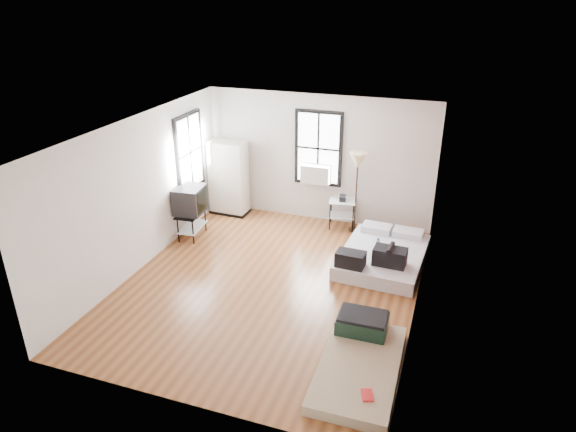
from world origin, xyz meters
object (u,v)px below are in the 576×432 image
at_px(mattress_main, 382,255).
at_px(side_table, 342,206).
at_px(mattress_bare, 360,356).
at_px(floor_lamp, 358,164).
at_px(wardrobe, 229,178).
at_px(tv_stand, 190,201).

relative_size(mattress_main, side_table, 2.83).
bearing_deg(mattress_main, mattress_bare, -83.29).
bearing_deg(floor_lamp, mattress_main, -57.14).
distance_m(mattress_bare, wardrobe, 5.79).
xyz_separation_m(mattress_main, side_table, (-1.11, 1.33, 0.33)).
distance_m(side_table, tv_stand, 3.22).
bearing_deg(side_table, mattress_bare, -73.14).
distance_m(mattress_bare, side_table, 4.47).
relative_size(mattress_bare, wardrobe, 1.19).
bearing_deg(mattress_bare, floor_lamp, 102.55).
height_order(mattress_main, tv_stand, tv_stand).
bearing_deg(tv_stand, side_table, 22.06).
relative_size(mattress_main, wardrobe, 1.23).
distance_m(mattress_main, wardrobe, 4.01).
relative_size(floor_lamp, tv_stand, 1.58).
relative_size(wardrobe, floor_lamp, 0.97).
bearing_deg(wardrobe, mattress_bare, -44.88).
bearing_deg(mattress_main, tv_stand, -174.77).
distance_m(mattress_main, tv_stand, 4.01).
height_order(mattress_bare, wardrobe, wardrobe).
bearing_deg(mattress_bare, wardrobe, 132.33).
xyz_separation_m(mattress_main, mattress_bare, (0.18, -2.93, -0.05)).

